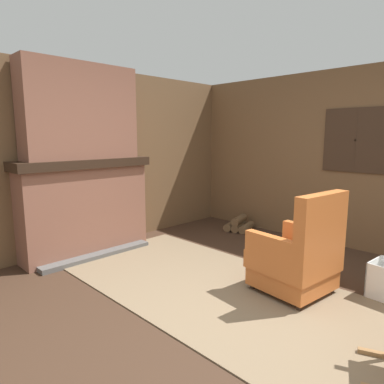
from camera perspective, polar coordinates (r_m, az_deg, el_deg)
ground_plane at (r=3.06m, az=7.12°, el=-20.95°), size 14.00×14.00×0.00m
wood_panel_wall_left at (r=4.80m, az=-18.95°, el=5.03°), size 0.06×5.93×2.44m
wood_panel_wall_back at (r=5.07m, az=26.60°, el=4.83°), size 5.93×0.09×2.44m
fireplace_hearth at (r=4.66m, az=-17.26°, el=-2.43°), size 0.60×1.75×1.25m
chimney_breast at (r=4.59m, az=-18.08°, el=12.58°), size 0.35×1.45×1.17m
area_rug at (r=3.54m, az=5.74°, el=-16.35°), size 3.92×1.75×0.01m
armchair at (r=3.54m, az=17.20°, el=-10.46°), size 0.75×0.76×1.03m
firewood_stack at (r=5.70m, az=7.86°, el=-5.43°), size 0.49×0.52×0.24m
oil_lamp_vase at (r=4.43m, az=-23.55°, el=5.83°), size 0.12×0.12×0.22m
storage_case at (r=4.69m, az=-16.53°, el=6.20°), size 0.18×0.25×0.13m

